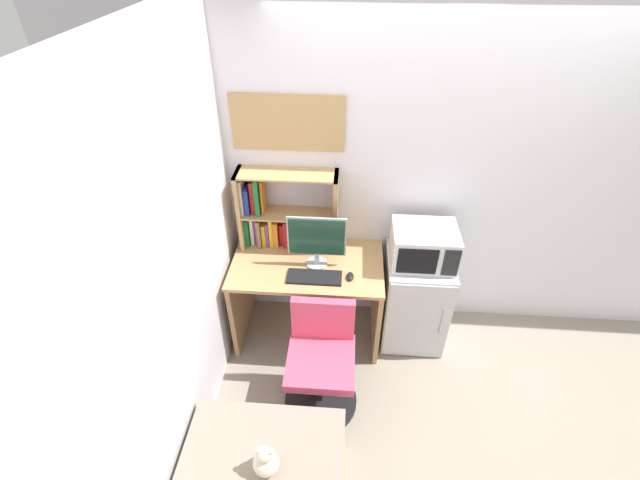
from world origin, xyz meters
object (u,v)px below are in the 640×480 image
object	(u,v)px
monitor	(317,239)
wall_corkboard	(288,123)
hutch_bookshelf	(274,212)
bed	(265,479)
teddy_bear	(266,461)
mini_fridge	(414,299)
desk_chair	(321,365)
computer_mouse	(350,276)
microwave	(424,246)
keyboard	(314,277)

from	to	relation	value
monitor	wall_corkboard	world-z (taller)	wall_corkboard
hutch_bookshelf	bed	bearing A→B (deg)	-84.81
teddy_bear	bed	bearing A→B (deg)	128.53
hutch_bookshelf	monitor	size ratio (longest dim) A/B	1.75
mini_fridge	wall_corkboard	xyz separation A→B (m)	(-1.01, 0.27, 1.35)
monitor	desk_chair	world-z (taller)	monitor
hutch_bookshelf	computer_mouse	world-z (taller)	hutch_bookshelf
computer_mouse	bed	bearing A→B (deg)	-110.95
teddy_bear	microwave	bearing A→B (deg)	56.96
desk_chair	bed	size ratio (longest dim) A/B	0.88
monitor	hutch_bookshelf	bearing A→B (deg)	145.11
monitor	computer_mouse	size ratio (longest dim) A/B	4.69
hutch_bookshelf	keyboard	xyz separation A→B (m)	(0.34, -0.41, -0.28)
keyboard	microwave	world-z (taller)	microwave
mini_fridge	bed	world-z (taller)	mini_fridge
mini_fridge	keyboard	bearing A→B (deg)	-163.90
computer_mouse	mini_fridge	bearing A→B (deg)	21.17
microwave	bed	xyz separation A→B (m)	(-0.99, -1.41, -0.72)
bed	teddy_bear	xyz separation A→B (m)	(0.04, -0.05, 0.32)
hutch_bookshelf	computer_mouse	xyz separation A→B (m)	(0.61, -0.38, -0.28)
microwave	desk_chair	world-z (taller)	microwave
computer_mouse	microwave	distance (m)	0.59
mini_fridge	microwave	size ratio (longest dim) A/B	1.71
teddy_bear	monitor	bearing A→B (deg)	83.33
desk_chair	computer_mouse	bearing A→B (deg)	69.56
computer_mouse	bed	xyz separation A→B (m)	(-0.46, -1.20, -0.57)
hutch_bookshelf	bed	size ratio (longest dim) A/B	0.79
computer_mouse	desk_chair	bearing A→B (deg)	-110.44
desk_chair	wall_corkboard	distance (m)	1.70
microwave	keyboard	bearing A→B (deg)	-163.70
hutch_bookshelf	teddy_bear	size ratio (longest dim) A/B	3.43
desk_chair	microwave	bearing A→B (deg)	43.92
keyboard	computer_mouse	distance (m)	0.26
desk_chair	bed	distance (m)	0.80
bed	teddy_bear	distance (m)	0.33
hutch_bookshelf	teddy_bear	xyz separation A→B (m)	(0.19, -1.64, -0.52)
mini_fridge	wall_corkboard	size ratio (longest dim) A/B	1.01
monitor	mini_fridge	world-z (taller)	monitor
wall_corkboard	mini_fridge	bearing A→B (deg)	-14.78
microwave	desk_chair	xyz separation A→B (m)	(-0.71, -0.68, -0.57)
teddy_bear	wall_corkboard	size ratio (longest dim) A/B	0.28
hutch_bookshelf	computer_mouse	bearing A→B (deg)	-32.45
monitor	teddy_bear	world-z (taller)	monitor
teddy_bear	desk_chair	bearing A→B (deg)	72.71
keyboard	teddy_bear	xyz separation A→B (m)	(-0.16, -1.23, -0.24)
desk_chair	wall_corkboard	size ratio (longest dim) A/B	1.06
hutch_bookshelf	monitor	bearing A→B (deg)	-34.89
computer_mouse	microwave	xyz separation A→B (m)	(0.53, 0.21, 0.15)
bed	keyboard	bearing A→B (deg)	80.38
hutch_bookshelf	mini_fridge	size ratio (longest dim) A/B	0.94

